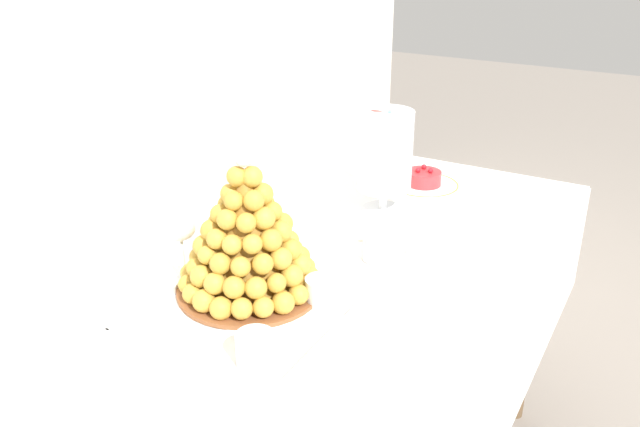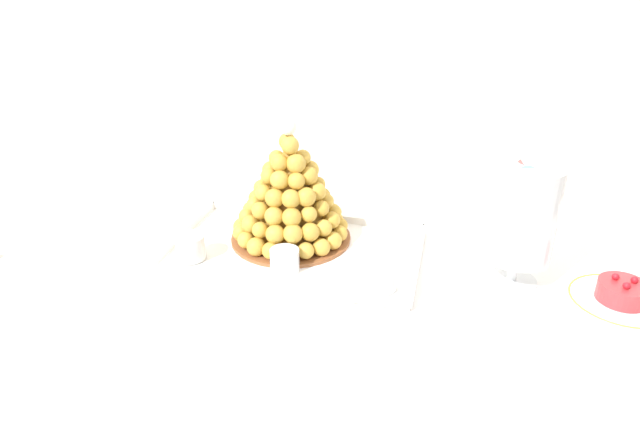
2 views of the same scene
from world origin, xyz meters
TOP-DOWN VIEW (x-y plane):
  - buffet_table at (0.00, 0.00)m, footprint 1.51×0.86m
  - serving_tray at (-0.13, -0.00)m, footprint 0.55×0.34m
  - croquembouche at (-0.15, 0.04)m, footprint 0.28×0.28m
  - dessert_cup_left at (-0.34, -0.10)m, footprint 0.06×0.06m
  - dessert_cup_mid_left at (-0.12, -0.10)m, footprint 0.06×0.06m
  - dessert_cup_centre at (0.08, -0.11)m, footprint 0.06×0.06m
  - macaron_goblet at (0.34, -0.01)m, footprint 0.13×0.13m
  - fruit_tart_plate at (0.53, -0.04)m, footprint 0.19×0.19m
  - wine_glass at (-0.18, 0.18)m, footprint 0.06×0.06m

SIDE VIEW (x-z plane):
  - buffet_table at x=0.00m, z-range 0.28..1.01m
  - serving_tray at x=-0.13m, z-range 0.73..0.76m
  - fruit_tart_plate at x=0.53m, z-range 0.72..0.78m
  - dessert_cup_mid_left at x=-0.12m, z-range 0.74..0.79m
  - dessert_cup_left at x=-0.34m, z-range 0.74..0.80m
  - dessert_cup_centre at x=0.08m, z-range 0.74..0.80m
  - croquembouche at x=-0.15m, z-range 0.71..1.00m
  - wine_glass at x=-0.18m, z-range 0.78..0.94m
  - macaron_goblet at x=0.34m, z-range 0.76..1.02m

